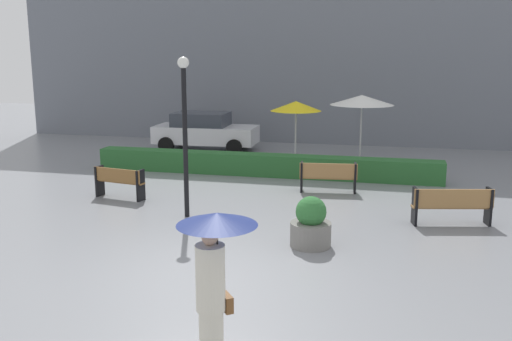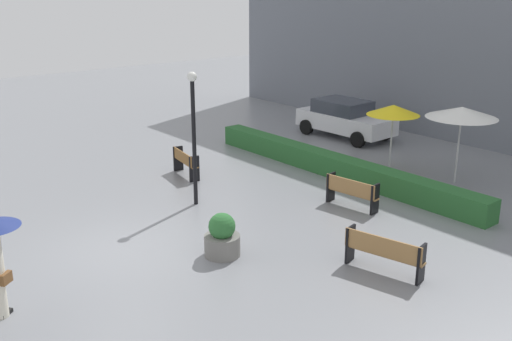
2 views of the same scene
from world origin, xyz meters
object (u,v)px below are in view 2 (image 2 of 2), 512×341
at_px(bench_far_left, 185,161).
at_px(patio_umbrella_white, 462,112).
at_px(parked_car, 345,118).
at_px(bench_back_row, 351,191).
at_px(bench_far_right, 384,251).
at_px(lamp_post, 194,125).
at_px(patio_umbrella_yellow, 393,110).
at_px(planter_pot, 222,238).

distance_m(bench_far_left, patio_umbrella_white, 9.16).
bearing_deg(parked_car, bench_back_row, -46.24).
bearing_deg(patio_umbrella_white, parked_car, 165.10).
xyz_separation_m(bench_far_right, lamp_post, (-6.36, -0.79, 1.88)).
height_order(bench_far_right, patio_umbrella_yellow, patio_umbrella_yellow).
height_order(lamp_post, patio_umbrella_yellow, lamp_post).
bearing_deg(patio_umbrella_white, patio_umbrella_yellow, -167.14).
bearing_deg(lamp_post, parked_car, 105.93).
relative_size(bench_far_right, bench_back_row, 1.12).
bearing_deg(lamp_post, bench_far_right, 7.09).
bearing_deg(lamp_post, patio_umbrella_yellow, 78.14).
relative_size(lamp_post, parked_car, 0.93).
xyz_separation_m(bench_back_row, planter_pot, (0.19, -4.81, -0.04)).
relative_size(bench_far_left, planter_pot, 1.43).
bearing_deg(planter_pot, bench_far_left, 154.80).
relative_size(bench_far_right, patio_umbrella_white, 0.75).
bearing_deg(bench_back_row, bench_far_left, -159.52).
distance_m(bench_far_left, planter_pot, 6.39).
bearing_deg(lamp_post, planter_pot, -24.08).
height_order(bench_far_left, parked_car, parked_car).
distance_m(planter_pot, parked_car, 12.44).
height_order(planter_pot, patio_umbrella_white, patio_umbrella_white).
xyz_separation_m(bench_back_row, lamp_post, (-3.14, -3.33, 1.90)).
height_order(bench_far_left, bench_far_right, bench_far_right).
bearing_deg(bench_far_left, parked_car, 91.56).
relative_size(lamp_post, patio_umbrella_yellow, 1.70).
height_order(patio_umbrella_yellow, parked_car, patio_umbrella_yellow).
bearing_deg(bench_far_left, patio_umbrella_white, 45.94).
distance_m(bench_far_left, bench_back_row, 5.98).
bearing_deg(patio_umbrella_yellow, planter_pot, -78.14).
relative_size(bench_back_row, patio_umbrella_white, 0.67).
bearing_deg(bench_far_left, planter_pot, -25.20).
relative_size(bench_far_left, patio_umbrella_yellow, 0.67).
bearing_deg(patio_umbrella_white, planter_pot, -92.85).
xyz_separation_m(bench_far_right, bench_back_row, (-3.22, 2.54, -0.01)).
bearing_deg(bench_far_right, planter_pot, -143.14).
distance_m(lamp_post, patio_umbrella_yellow, 7.33).
height_order(bench_back_row, patio_umbrella_yellow, patio_umbrella_yellow).
distance_m(patio_umbrella_yellow, patio_umbrella_white, 2.34).
xyz_separation_m(planter_pot, lamp_post, (-3.32, 1.48, 1.94)).
bearing_deg(parked_car, lamp_post, -74.07).
distance_m(bench_far_right, patio_umbrella_yellow, 8.17).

